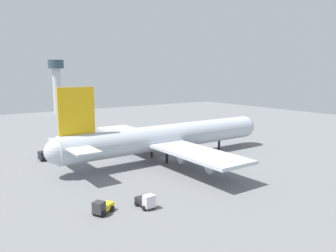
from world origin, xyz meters
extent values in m
plane|color=slate|center=(0.00, 0.00, 0.00)|extent=(256.35, 256.35, 0.00)
cylinder|color=silver|center=(0.00, 0.00, 5.95)|extent=(58.16, 6.48, 6.48)
sphere|color=silver|center=(29.08, 0.00, 5.95)|extent=(6.35, 6.35, 6.35)
sphere|color=silver|center=(-29.08, 0.00, 5.95)|extent=(5.51, 5.51, 5.51)
cube|color=yellow|center=(-24.43, 0.00, 14.38)|extent=(8.14, 0.50, 10.37)
cube|color=silver|center=(-25.59, -5.16, 6.93)|extent=(5.23, 9.72, 0.36)
cube|color=silver|center=(-25.59, 5.16, 6.93)|extent=(5.23, 9.72, 0.36)
cube|color=silver|center=(-2.91, -15.14, 4.98)|extent=(9.89, 26.40, 0.70)
cube|color=silver|center=(-2.91, 15.14, 4.98)|extent=(9.89, 26.40, 0.70)
cylinder|color=gray|center=(-1.91, -11.18, 3.27)|extent=(5.18, 2.72, 2.72)
cylinder|color=gray|center=(-1.91, -20.95, 3.27)|extent=(5.18, 2.72, 2.72)
cylinder|color=gray|center=(-1.91, 11.18, 3.27)|extent=(5.18, 2.72, 2.72)
cylinder|color=gray|center=(-1.91, 20.95, 3.27)|extent=(5.18, 2.72, 2.72)
cylinder|color=black|center=(18.61, 0.00, 1.36)|extent=(0.70, 0.70, 2.71)
cylinder|color=black|center=(-2.91, -3.56, 1.36)|extent=(0.70, 0.70, 2.71)
cylinder|color=black|center=(-2.91, 3.56, 1.36)|extent=(0.70, 0.70, 2.71)
cube|color=silver|center=(-21.78, -25.36, 1.44)|extent=(1.88, 1.49, 2.05)
cube|color=#232328|center=(-21.84, -23.42, 0.92)|extent=(1.92, 2.50, 1.00)
cylinder|color=black|center=(-22.78, -25.37, 0.42)|extent=(0.31, 0.84, 0.83)
cylinder|color=black|center=(-20.77, -25.30, 0.42)|extent=(0.31, 0.84, 0.83)
cylinder|color=black|center=(-22.87, -22.97, 0.42)|extent=(0.31, 0.84, 0.83)
cylinder|color=black|center=(-20.85, -22.90, 0.42)|extent=(0.31, 0.84, 0.83)
cube|color=#333338|center=(7.01, 21.45, 1.31)|extent=(2.26, 1.85, 1.77)
cube|color=#232328|center=(7.64, 23.43, 1.08)|extent=(2.72, 3.30, 1.32)
cylinder|color=black|center=(6.03, 21.89, 0.42)|extent=(0.52, 0.89, 0.85)
cylinder|color=black|center=(8.06, 21.25, 0.42)|extent=(0.52, 0.89, 0.85)
cylinder|color=black|center=(6.82, 24.35, 0.42)|extent=(0.52, 0.89, 0.85)
cylinder|color=black|center=(8.85, 23.71, 0.42)|extent=(0.52, 0.89, 0.85)
cube|color=#333338|center=(-29.65, -22.93, 1.42)|extent=(2.14, 2.23, 1.88)
cube|color=yellow|center=(-28.02, -22.01, 0.95)|extent=(2.81, 2.61, 0.94)
cylinder|color=black|center=(-30.15, -22.12, 0.48)|extent=(0.97, 0.72, 0.96)
cylinder|color=black|center=(-29.21, -23.77, 0.48)|extent=(0.97, 0.72, 0.96)
cylinder|color=black|center=(-28.13, -20.98, 0.48)|extent=(0.97, 0.72, 0.96)
cylinder|color=black|center=(-27.19, -22.63, 0.48)|extent=(0.97, 0.72, 0.96)
cube|color=#232328|center=(-27.92, 16.79, 1.50)|extent=(2.02, 2.30, 2.05)
cube|color=#232328|center=(-25.37, 17.21, 0.96)|extent=(3.75, 2.59, 0.98)
cylinder|color=black|center=(-27.98, 17.91, 0.47)|extent=(0.98, 0.43, 0.94)
cylinder|color=black|center=(-27.61, 15.71, 0.47)|extent=(0.98, 0.43, 0.94)
cylinder|color=black|center=(-24.81, 18.44, 0.47)|extent=(0.98, 0.43, 0.94)
cylinder|color=black|center=(-24.44, 16.24, 0.47)|extent=(0.98, 0.43, 0.94)
cone|color=orange|center=(28.84, -2.25, 0.41)|extent=(0.57, 0.57, 0.81)
cylinder|color=silver|center=(6.48, 115.31, 12.45)|extent=(4.41, 4.41, 24.91)
cylinder|color=#334756|center=(6.48, 115.31, 27.20)|extent=(8.38, 8.38, 4.57)
camera|label=1|loc=(-49.59, -70.31, 22.63)|focal=35.57mm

